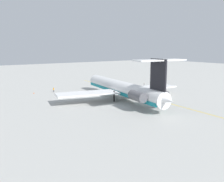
{
  "coord_description": "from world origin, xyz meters",
  "views": [
    {
      "loc": [
        -67.89,
        60.98,
        17.36
      ],
      "look_at": [
        -4.01,
        16.71,
        3.35
      ],
      "focal_mm": 39.8,
      "sensor_mm": 36.0,
      "label": 1
    }
  ],
  "objects": [
    {
      "name": "ground",
      "position": [
        0.0,
        0.0,
        0.0
      ],
      "size": [
        355.91,
        355.91,
        0.0
      ],
      "primitive_type": "plane",
      "color": "#ADADA8"
    },
    {
      "name": "ground_crew_near_nose",
      "position": [
        22.02,
        26.0,
        1.13
      ],
      "size": [
        0.28,
        0.45,
        1.78
      ],
      "rotation": [
        0.0,
        0.0,
        3.19
      ],
      "color": "black",
      "rests_on": "ground"
    },
    {
      "name": "main_jetliner",
      "position": [
        -5.37,
        12.89,
        3.89
      ],
      "size": [
        48.92,
        43.31,
        14.25
      ],
      "rotation": [
        0.0,
        0.0,
        -0.13
      ],
      "color": "white",
      "rests_on": "ground"
    },
    {
      "name": "ground_crew_near_tail",
      "position": [
        11.65,
        -11.16,
        1.12
      ],
      "size": [
        0.28,
        0.44,
        1.78
      ],
      "rotation": [
        0.0,
        0.0,
        6.04
      ],
      "color": "black",
      "rests_on": "ground"
    },
    {
      "name": "safety_cone_nose",
      "position": [
        23.58,
        33.13,
        0.28
      ],
      "size": [
        0.4,
        0.4,
        0.55
      ],
      "primitive_type": "cone",
      "color": "#EA590F",
      "rests_on": "ground"
    },
    {
      "name": "taxiway_centreline",
      "position": [
        -4.01,
        3.14,
        0.0
      ],
      "size": [
        98.15,
        6.33,
        0.01
      ],
      "primitive_type": "cube",
      "rotation": [
        0.0,
        0.0,
        -0.06
      ],
      "color": "gold",
      "rests_on": "ground"
    }
  ]
}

